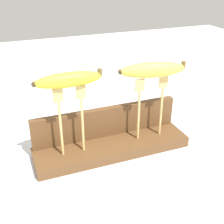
{
  "coord_description": "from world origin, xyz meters",
  "views": [
    {
      "loc": [
        -0.27,
        -0.69,
        0.51
      ],
      "look_at": [
        0.0,
        0.0,
        0.13
      ],
      "focal_mm": 48.17,
      "sensor_mm": 36.0,
      "label": 1
    }
  ],
  "objects_px": {
    "fork_stand_right": "(151,102)",
    "banana_raised_left": "(69,80)",
    "banana_raised_right": "(153,70)",
    "fork_stand_left": "(71,115)",
    "wire_coil": "(151,111)"
  },
  "relations": [
    {
      "from": "fork_stand_left",
      "to": "banana_raised_left",
      "type": "relative_size",
      "value": 1.09
    },
    {
      "from": "fork_stand_left",
      "to": "banana_raised_right",
      "type": "xyz_separation_m",
      "value": [
        0.23,
        0.0,
        0.09
      ]
    },
    {
      "from": "banana_raised_right",
      "to": "wire_coil",
      "type": "bearing_deg",
      "value": 60.03
    },
    {
      "from": "fork_stand_left",
      "to": "wire_coil",
      "type": "distance_m",
      "value": 0.42
    },
    {
      "from": "banana_raised_left",
      "to": "wire_coil",
      "type": "height_order",
      "value": "banana_raised_left"
    },
    {
      "from": "banana_raised_left",
      "to": "wire_coil",
      "type": "relative_size",
      "value": 1.59
    },
    {
      "from": "fork_stand_right",
      "to": "banana_raised_right",
      "type": "distance_m",
      "value": 0.1
    },
    {
      "from": "fork_stand_left",
      "to": "banana_raised_left",
      "type": "height_order",
      "value": "banana_raised_left"
    },
    {
      "from": "banana_raised_left",
      "to": "fork_stand_right",
      "type": "bearing_deg",
      "value": 0.0
    },
    {
      "from": "fork_stand_right",
      "to": "banana_raised_left",
      "type": "bearing_deg",
      "value": -180.0
    },
    {
      "from": "fork_stand_left",
      "to": "banana_raised_left",
      "type": "bearing_deg",
      "value": -179.82
    },
    {
      "from": "fork_stand_right",
      "to": "wire_coil",
      "type": "xyz_separation_m",
      "value": [
        0.11,
        0.2,
        -0.14
      ]
    },
    {
      "from": "fork_stand_right",
      "to": "banana_raised_left",
      "type": "relative_size",
      "value": 1.06
    },
    {
      "from": "banana_raised_left",
      "to": "wire_coil",
      "type": "xyz_separation_m",
      "value": [
        0.35,
        0.2,
        -0.24
      ]
    },
    {
      "from": "fork_stand_right",
      "to": "wire_coil",
      "type": "bearing_deg",
      "value": 60.04
    }
  ]
}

